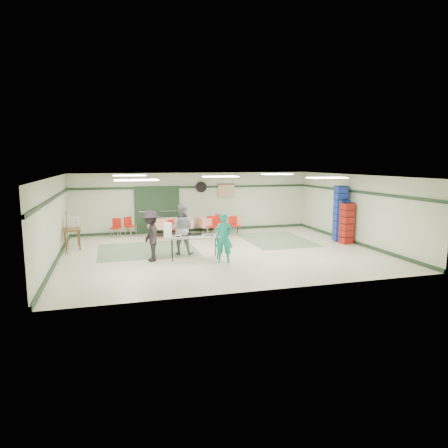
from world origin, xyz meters
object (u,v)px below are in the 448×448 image
object	(u,v)px
serving_table	(194,238)
chair_a	(221,223)
crate_stack_blue_a	(343,221)
office_printer	(73,222)
chair_loose_b	(116,226)
crate_stack_red	(347,223)
volunteer_dark	(151,236)
volunteer_teal	(224,238)
volunteer_grey	(181,229)
chair_c	(234,224)
printer_table	(72,232)
dining_table_a	(219,221)
chair_loose_a	(129,224)
crate_stack_blue_b	(340,214)
broom	(67,232)
chair_d	(172,227)
chair_b	(211,224)
dining_table_b	(170,223)

from	to	relation	value
serving_table	chair_a	world-z (taller)	chair_a
crate_stack_blue_a	office_printer	distance (m)	10.53
chair_loose_b	crate_stack_red	bearing A→B (deg)	-0.67
volunteer_dark	serving_table	bearing A→B (deg)	80.50
chair_loose_b	crate_stack_blue_a	xyz separation A→B (m)	(8.69, -3.54, 0.36)
crate_stack_blue_a	crate_stack_red	world-z (taller)	crate_stack_blue_a
volunteer_teal	crate_stack_blue_a	world-z (taller)	crate_stack_blue_a
volunteer_dark	volunteer_grey	bearing A→B (deg)	116.67
office_printer	chair_c	bearing A→B (deg)	3.42
volunteer_teal	chair_loose_b	world-z (taller)	volunteer_teal
printer_table	dining_table_a	bearing A→B (deg)	6.50
crate_stack_red	chair_loose_b	bearing A→B (deg)	156.37
serving_table	office_printer	bearing A→B (deg)	147.59
volunteer_dark	dining_table_a	size ratio (longest dim) A/B	0.84
chair_loose_a	crate_stack_blue_b	world-z (taller)	crate_stack_blue_b
broom	chair_loose_a	bearing A→B (deg)	57.28
serving_table	crate_stack_blue_b	distance (m)	6.41
chair_c	chair_loose_a	bearing A→B (deg)	154.76
volunteer_dark	chair_d	xyz separation A→B (m)	(1.25, 3.71, -0.36)
serving_table	chair_d	bearing A→B (deg)	99.33
volunteer_teal	crate_stack_blue_a	xyz separation A→B (m)	(5.45, 1.84, 0.06)
crate_stack_blue_b	chair_a	bearing A→B (deg)	150.10
dining_table_a	crate_stack_red	xyz separation A→B (m)	(4.23, -3.53, 0.24)
volunteer_teal	broom	distance (m)	5.66
dining_table_a	printer_table	bearing A→B (deg)	-175.02
volunteer_teal	broom	xyz separation A→B (m)	(-4.93, 2.77, -0.03)
chair_b	chair_d	size ratio (longest dim) A/B	1.12
crate_stack_red	chair_c	bearing A→B (deg)	141.33
printer_table	volunteer_teal	bearing A→B (deg)	-44.05
serving_table	volunteer_grey	size ratio (longest dim) A/B	1.00
chair_b	printer_table	distance (m)	5.67
serving_table	chair_d	distance (m)	3.79
crate_stack_blue_b	dining_table_b	bearing A→B (deg)	154.73
crate_stack_red	serving_table	bearing A→B (deg)	-172.48
chair_a	broom	distance (m)	6.33
volunteer_teal	broom	bearing A→B (deg)	171.42
volunteer_grey	chair_loose_b	distance (m)	4.40
crate_stack_blue_b	broom	xyz separation A→B (m)	(-10.38, 0.71, -0.36)
volunteer_dark	dining_table_a	distance (m)	5.51
dining_table_a	chair_loose_a	xyz separation A→B (m)	(-3.91, 0.46, -0.06)
crate_stack_blue_b	chair_c	bearing A→B (deg)	146.34
volunteer_dark	volunteer_teal	bearing A→B (deg)	63.22
chair_d	chair_c	bearing A→B (deg)	-2.87
chair_d	crate_stack_blue_b	world-z (taller)	crate_stack_blue_b
crate_stack_red	crate_stack_blue_a	bearing A→B (deg)	90.00
volunteer_grey	dining_table_b	size ratio (longest dim) A/B	0.94
volunteer_teal	printer_table	size ratio (longest dim) A/B	1.63
printer_table	chair_d	bearing A→B (deg)	6.44
crate_stack_blue_a	chair_c	bearing A→B (deg)	143.91
office_printer	serving_table	bearing A→B (deg)	-40.02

